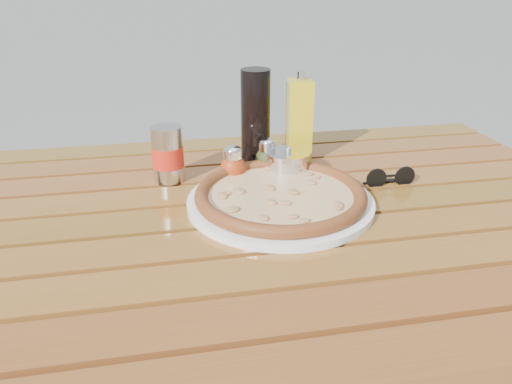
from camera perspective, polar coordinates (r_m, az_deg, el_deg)
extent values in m
cube|color=#321E0B|center=(1.68, 19.55, -6.49)|extent=(0.06, 0.06, 0.70)
cube|color=#3C1F0D|center=(0.97, 0.23, -4.79)|extent=(1.36, 0.86, 0.04)
cube|color=#54280E|center=(0.63, 7.82, -19.80)|extent=(1.40, 0.09, 0.03)
cube|color=#54270E|center=(0.70, 5.18, -14.21)|extent=(1.40, 0.09, 0.03)
cube|color=#5C3110|center=(0.78, 3.15, -9.68)|extent=(1.40, 0.09, 0.03)
cube|color=#5C3110|center=(0.87, 1.54, -5.99)|extent=(1.40, 0.09, 0.03)
cube|color=#55310F|center=(0.95, 0.23, -2.95)|extent=(1.40, 0.09, 0.03)
cube|color=#5C3210|center=(1.04, -0.85, -0.43)|extent=(1.40, 0.09, 0.03)
cube|color=#5E2D10|center=(1.13, -1.76, 1.70)|extent=(1.40, 0.09, 0.03)
cube|color=#5A2D10|center=(1.23, -2.53, 3.50)|extent=(1.40, 0.09, 0.03)
cube|color=#55340F|center=(1.32, -3.20, 5.05)|extent=(1.40, 0.09, 0.03)
cylinder|color=white|center=(0.97, 2.79, -1.13)|extent=(0.43, 0.43, 0.01)
cylinder|color=#FBE3B3|center=(0.96, 2.81, -0.48)|extent=(0.36, 0.36, 0.01)
torus|color=black|center=(0.96, 2.81, -0.21)|extent=(0.38, 0.38, 0.03)
ellipsoid|color=#BB3D15|center=(1.06, -2.63, 2.72)|extent=(0.06, 0.06, 0.06)
cylinder|color=white|center=(1.05, -2.66, 4.39)|extent=(0.04, 0.04, 0.02)
ellipsoid|color=white|center=(1.05, -2.67, 4.85)|extent=(0.04, 0.04, 0.02)
ellipsoid|color=#363D18|center=(1.11, 1.32, 3.70)|extent=(0.06, 0.06, 0.06)
cylinder|color=silver|center=(1.10, 1.33, 5.30)|extent=(0.04, 0.04, 0.02)
ellipsoid|color=silver|center=(1.10, 1.34, 5.75)|extent=(0.04, 0.04, 0.02)
cylinder|color=black|center=(1.13, -0.06, 8.39)|extent=(0.09, 0.09, 0.22)
cylinder|color=silver|center=(1.07, -10.06, 4.30)|extent=(0.09, 0.09, 0.12)
cylinder|color=red|center=(1.08, -10.04, 4.05)|extent=(0.09, 0.09, 0.04)
cube|color=gold|center=(1.17, 4.95, 8.08)|extent=(0.06, 0.06, 0.19)
cylinder|color=silver|center=(1.15, 5.14, 13.12)|extent=(0.02, 0.02, 0.02)
cylinder|color=silver|center=(1.09, 3.66, 3.01)|extent=(0.11, 0.11, 0.05)
cylinder|color=silver|center=(1.08, 3.70, 4.44)|extent=(0.12, 0.12, 0.01)
sphere|color=silver|center=(1.07, 3.71, 4.85)|extent=(0.02, 0.02, 0.01)
cylinder|color=black|center=(1.07, 13.60, 1.50)|extent=(0.04, 0.00, 0.04)
cylinder|color=black|center=(1.10, 16.64, 1.73)|extent=(0.04, 0.00, 0.04)
cube|color=black|center=(1.08, 15.16, 1.81)|extent=(0.02, 0.00, 0.00)
cube|color=black|center=(1.10, 14.33, 1.15)|extent=(0.09, 0.01, 0.00)
cube|color=black|center=(1.11, 15.14, 1.34)|extent=(0.09, 0.01, 0.00)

